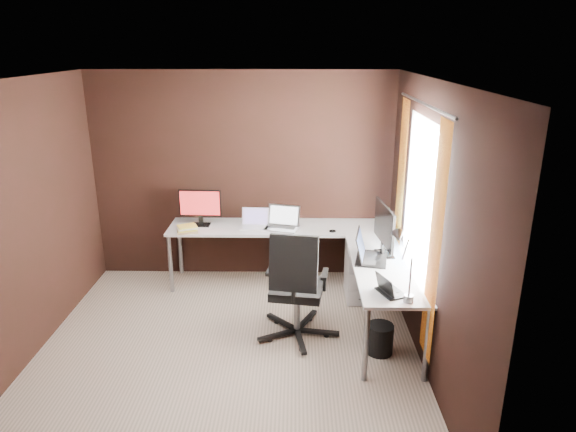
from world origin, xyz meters
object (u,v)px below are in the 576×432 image
object	(u,v)px
drawer_pedestal	(365,273)
laptop_black_big	(367,254)
wastebasket	(380,339)
laptop_silver	(282,223)
laptop_white	(255,223)
laptop_black_small	(389,289)
monitor_left	(200,205)
monitor_right	(384,227)
book_stack	(187,229)
office_chair	(296,306)
desk_lamp	(402,256)

from	to	relation	value
drawer_pedestal	laptop_black_big	bearing A→B (deg)	-96.87
wastebasket	laptop_silver	bearing A→B (deg)	123.53
laptop_white	laptop_black_small	distance (m)	2.11
laptop_black_big	wastebasket	world-z (taller)	laptop_black_big
monitor_left	monitor_right	bearing A→B (deg)	-21.18
laptop_silver	laptop_black_small	bearing A→B (deg)	-45.50
laptop_black_big	laptop_silver	bearing A→B (deg)	54.61
book_stack	office_chair	world-z (taller)	office_chair
monitor_left	monitor_right	xyz separation A→B (m)	(2.01, -0.88, 0.06)
monitor_left	desk_lamp	bearing A→B (deg)	-39.87
monitor_right	laptop_black_small	bearing A→B (deg)	168.03
laptop_black_big	desk_lamp	size ratio (longest dim) A/B	0.78
laptop_black_small	book_stack	bearing A→B (deg)	30.92
book_stack	laptop_black_small	bearing A→B (deg)	-36.39
laptop_white	laptop_silver	distance (m)	0.32
laptop_black_big	laptop_black_small	world-z (taller)	laptop_black_big
monitor_left	laptop_silver	size ratio (longest dim) A/B	1.14
drawer_pedestal	wastebasket	bearing A→B (deg)	-89.66
drawer_pedestal	monitor_right	bearing A→B (deg)	-78.57
monitor_right	laptop_black_big	xyz separation A→B (m)	(-0.17, -0.12, -0.24)
drawer_pedestal	laptop_silver	size ratio (longest dim) A/B	1.37
office_chair	book_stack	bearing A→B (deg)	149.84
monitor_left	book_stack	bearing A→B (deg)	-114.37
office_chair	drawer_pedestal	bearing A→B (deg)	56.75
monitor_left	desk_lamp	xyz separation A→B (m)	(2.00, -1.82, 0.14)
desk_lamp	office_chair	xyz separation A→B (m)	(-0.87, 0.57, -0.78)
desk_lamp	book_stack	bearing A→B (deg)	165.94
book_stack	office_chair	bearing A→B (deg)	-38.98
laptop_black_small	book_stack	size ratio (longest dim) A/B	1.13
laptop_black_small	book_stack	xyz separation A→B (m)	(-2.04, 1.51, -0.00)
monitor_left	laptop_black_small	xyz separation A→B (m)	(1.93, -1.74, -0.20)
laptop_black_big	laptop_black_small	size ratio (longest dim) A/B	1.56
laptop_silver	laptop_black_small	size ratio (longest dim) A/B	1.43
laptop_silver	laptop_black_big	world-z (taller)	laptop_black_big
wastebasket	book_stack	bearing A→B (deg)	147.80
wastebasket	laptop_black_big	bearing A→B (deg)	98.78
drawer_pedestal	monitor_right	distance (m)	0.89
drawer_pedestal	monitor_left	bearing A→B (deg)	168.67
drawer_pedestal	laptop_black_small	bearing A→B (deg)	-89.46
monitor_right	office_chair	bearing A→B (deg)	106.53
monitor_left	laptop_white	distance (m)	0.68
laptop_silver	office_chair	distance (m)	1.26
book_stack	laptop_black_big	bearing A→B (deg)	-21.27
laptop_black_big	desk_lamp	xyz separation A→B (m)	(0.16, -0.82, 0.32)
monitor_left	desk_lamp	world-z (taller)	desk_lamp
laptop_black_small	laptop_silver	bearing A→B (deg)	7.30
laptop_black_big	wastebasket	distance (m)	0.83
wastebasket	laptop_white	bearing A→B (deg)	131.20
laptop_white	laptop_black_big	bearing A→B (deg)	-33.72
monitor_left	laptop_black_big	distance (m)	2.10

